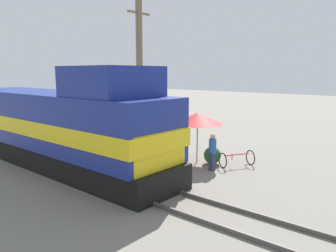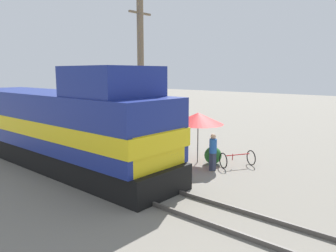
{
  "view_description": "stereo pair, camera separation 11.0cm",
  "coord_description": "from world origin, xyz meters",
  "px_view_note": "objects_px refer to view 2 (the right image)",
  "views": [
    {
      "loc": [
        -8.4,
        -11.0,
        4.47
      ],
      "look_at": [
        1.2,
        -2.85,
        2.4
      ],
      "focal_mm": 35.0,
      "sensor_mm": 36.0,
      "label": 1
    },
    {
      "loc": [
        -8.33,
        -11.09,
        4.47
      ],
      "look_at": [
        1.2,
        -2.85,
        2.4
      ],
      "focal_mm": 35.0,
      "sensor_mm": 36.0,
      "label": 2
    }
  ],
  "objects_px": {
    "person_bystander": "(213,151)",
    "bicycle": "(237,159)",
    "billboard_sign": "(138,109)",
    "vendor_umbrella": "(198,118)",
    "locomotive": "(62,126)",
    "utility_pole": "(141,70)"
  },
  "relations": [
    {
      "from": "bicycle",
      "to": "person_bystander",
      "type": "bearing_deg",
      "value": -84.64
    },
    {
      "from": "person_bystander",
      "to": "bicycle",
      "type": "height_order",
      "value": "person_bystander"
    },
    {
      "from": "billboard_sign",
      "to": "locomotive",
      "type": "bearing_deg",
      "value": 165.26
    },
    {
      "from": "locomotive",
      "to": "billboard_sign",
      "type": "bearing_deg",
      "value": -14.74
    },
    {
      "from": "vendor_umbrella",
      "to": "locomotive",
      "type": "bearing_deg",
      "value": 135.79
    },
    {
      "from": "vendor_umbrella",
      "to": "person_bystander",
      "type": "relative_size",
      "value": 1.47
    },
    {
      "from": "person_bystander",
      "to": "utility_pole",
      "type": "bearing_deg",
      "value": 72.01
    },
    {
      "from": "utility_pole",
      "to": "vendor_umbrella",
      "type": "distance_m",
      "value": 6.28
    },
    {
      "from": "locomotive",
      "to": "person_bystander",
      "type": "xyz_separation_m",
      "value": [
        4.05,
        -5.94,
        -1.01
      ]
    },
    {
      "from": "billboard_sign",
      "to": "person_bystander",
      "type": "bearing_deg",
      "value": -89.95
    },
    {
      "from": "vendor_umbrella",
      "to": "person_bystander",
      "type": "xyz_separation_m",
      "value": [
        -0.68,
        -1.34,
        -1.29
      ]
    },
    {
      "from": "billboard_sign",
      "to": "person_bystander",
      "type": "distance_m",
      "value": 5.12
    },
    {
      "from": "person_bystander",
      "to": "locomotive",
      "type": "bearing_deg",
      "value": 124.29
    },
    {
      "from": "billboard_sign",
      "to": "person_bystander",
      "type": "relative_size",
      "value": 1.98
    },
    {
      "from": "locomotive",
      "to": "person_bystander",
      "type": "bearing_deg",
      "value": -55.71
    },
    {
      "from": "locomotive",
      "to": "billboard_sign",
      "type": "xyz_separation_m",
      "value": [
        4.04,
        -1.06,
        0.56
      ]
    },
    {
      "from": "bicycle",
      "to": "vendor_umbrella",
      "type": "bearing_deg",
      "value": -133.22
    },
    {
      "from": "locomotive",
      "to": "bicycle",
      "type": "xyz_separation_m",
      "value": [
        5.31,
        -6.51,
        -1.56
      ]
    },
    {
      "from": "utility_pole",
      "to": "person_bystander",
      "type": "height_order",
      "value": "utility_pole"
    },
    {
      "from": "person_bystander",
      "to": "bicycle",
      "type": "bearing_deg",
      "value": -24.24
    },
    {
      "from": "person_bystander",
      "to": "bicycle",
      "type": "distance_m",
      "value": 1.49
    },
    {
      "from": "vendor_umbrella",
      "to": "bicycle",
      "type": "distance_m",
      "value": 2.72
    }
  ]
}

